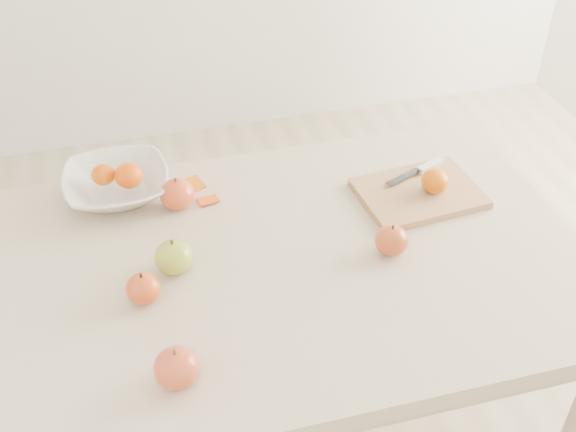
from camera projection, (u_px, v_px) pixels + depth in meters
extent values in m
cube|color=beige|center=(294.00, 264.00, 1.50)|extent=(1.20, 0.80, 0.04)
cylinder|color=#BCAA8E|center=(60.00, 321.00, 1.88)|extent=(0.06, 0.06, 0.71)
cylinder|color=#BCAA8E|center=(441.00, 250.00, 2.10)|extent=(0.06, 0.06, 0.71)
cube|color=tan|center=(419.00, 193.00, 1.64)|extent=(0.28, 0.22, 0.02)
ellipsoid|color=#D96107|center=(435.00, 181.00, 1.62)|extent=(0.06, 0.06, 0.05)
imported|color=silver|center=(117.00, 184.00, 1.63)|extent=(0.24, 0.24, 0.06)
ellipsoid|color=#DF5107|center=(103.00, 175.00, 1.62)|extent=(0.05, 0.05, 0.05)
ellipsoid|color=#D63D07|center=(129.00, 176.00, 1.61)|extent=(0.06, 0.06, 0.06)
cube|color=#C65C0E|center=(190.00, 187.00, 1.67)|extent=(0.07, 0.06, 0.01)
cube|color=#DF540F|center=(208.00, 201.00, 1.63)|extent=(0.05, 0.04, 0.01)
cube|color=white|center=(431.00, 165.00, 1.70)|extent=(0.08, 0.05, 0.01)
cube|color=#34363C|center=(403.00, 177.00, 1.66)|extent=(0.09, 0.05, 0.00)
ellipsoid|color=olive|center=(174.00, 257.00, 1.43)|extent=(0.08, 0.08, 0.07)
ellipsoid|color=#A7201E|center=(143.00, 289.00, 1.37)|extent=(0.07, 0.07, 0.06)
ellipsoid|color=maroon|center=(177.00, 368.00, 1.22)|extent=(0.08, 0.08, 0.07)
ellipsoid|color=maroon|center=(392.00, 240.00, 1.48)|extent=(0.07, 0.07, 0.06)
ellipsoid|color=#A32212|center=(177.00, 194.00, 1.60)|extent=(0.08, 0.08, 0.07)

